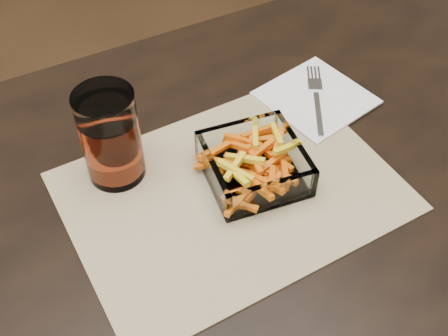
{
  "coord_description": "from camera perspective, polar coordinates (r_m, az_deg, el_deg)",
  "views": [
    {
      "loc": [
        -0.23,
        -0.39,
        1.36
      ],
      "look_at": [
        0.01,
        0.07,
        0.78
      ],
      "focal_mm": 45.0,
      "sensor_mm": 36.0,
      "label": 1
    }
  ],
  "objects": [
    {
      "name": "fork",
      "position": [
        0.94,
        9.36,
        7.14
      ],
      "size": [
        0.1,
        0.16,
        0.0
      ],
      "rotation": [
        0.0,
        0.0,
        -0.52
      ],
      "color": "silver",
      "rests_on": "napkin"
    },
    {
      "name": "placemat",
      "position": [
        0.79,
        0.79,
        -2.37
      ],
      "size": [
        0.46,
        0.34,
        0.0
      ],
      "primitive_type": "cube",
      "rotation": [
        0.0,
        0.0,
        0.03
      ],
      "color": "tan",
      "rests_on": "dining_table"
    },
    {
      "name": "glass_bowl",
      "position": [
        0.79,
        3.07,
        0.21
      ],
      "size": [
        0.15,
        0.15,
        0.05
      ],
      "rotation": [
        0.0,
        0.0,
        -0.14
      ],
      "color": "white",
      "rests_on": "placemat"
    },
    {
      "name": "dining_table",
      "position": [
        0.83,
        1.48,
        -8.97
      ],
      "size": [
        1.6,
        0.9,
        0.75
      ],
      "color": "black",
      "rests_on": "ground"
    },
    {
      "name": "napkin",
      "position": [
        0.94,
        9.33,
        7.07
      ],
      "size": [
        0.18,
        0.18,
        0.0
      ],
      "primitive_type": "cube",
      "rotation": [
        0.0,
        0.0,
        0.2
      ],
      "color": "white",
      "rests_on": "placemat"
    },
    {
      "name": "tumbler",
      "position": [
        0.78,
        -11.41,
        2.89
      ],
      "size": [
        0.08,
        0.08,
        0.14
      ],
      "color": "white",
      "rests_on": "placemat"
    }
  ]
}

